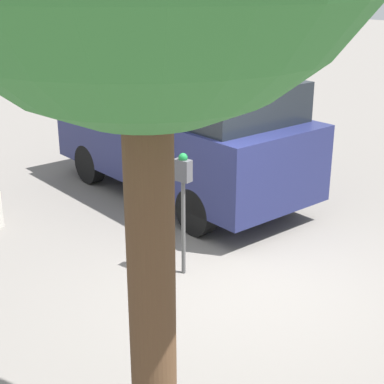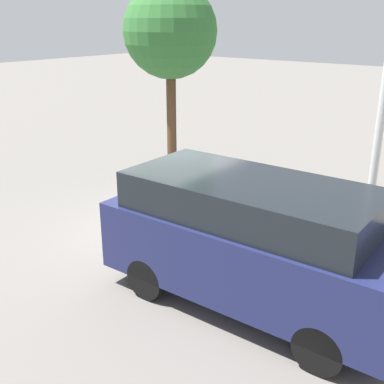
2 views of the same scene
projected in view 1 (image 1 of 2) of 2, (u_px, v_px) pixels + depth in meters
name	position (u px, v px, depth m)	size (l,w,h in m)	color
ground_plane	(238.00, 280.00, 7.10)	(80.00, 80.00, 0.00)	slate
parking_meter_near	(183.00, 186.00, 6.88)	(0.22, 0.15, 1.54)	#4C4C4C
parked_van	(180.00, 129.00, 9.52)	(4.76, 2.06, 2.05)	navy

